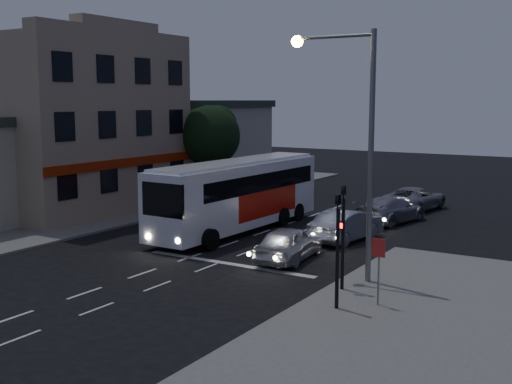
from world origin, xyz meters
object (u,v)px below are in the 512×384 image
Objects in this scene: car_sedan_c at (415,199)px; traffic_signal_main at (343,225)px; tour_bus at (238,193)px; regulatory_sign at (379,261)px; car_sedan_b at (391,210)px; car_suv at (289,243)px; streetlight at (354,127)px; street_tree at (210,133)px; car_sedan_a at (347,225)px; traffic_signal_side at (338,237)px.

traffic_signal_main is at bearing 107.44° from car_sedan_c.
tour_bus is 5.42× the size of regulatory_sign.
car_suv is at bearing 97.21° from car_sedan_b.
streetlight is at bearing 100.20° from traffic_signal_main.
traffic_signal_main is 21.38m from street_tree.
street_tree is (-17.51, 15.26, 2.90)m from regulatory_sign.
car_suv is 5.11m from traffic_signal_main.
car_sedan_a reaches higher than car_suv.
traffic_signal_side is (9.53, -8.86, 0.45)m from tour_bus.
tour_bus is at bearing 15.46° from car_sedan_a.
street_tree reaches higher than regulatory_sign.
car_suv is 1.04× the size of traffic_signal_side.
car_sedan_c is (0.09, 10.03, -0.04)m from car_sedan_a.
car_sedan_b is at bearing 108.17° from regulatory_sign.
traffic_signal_main is 1.00× the size of traffic_signal_side.
tour_bus is 10.84m from streetlight.
traffic_signal_main is at bearing 149.16° from regulatory_sign.
car_suv is 4.78m from car_sedan_a.
traffic_signal_side is at bearing 115.21° from car_sedan_b.
streetlight is (2.95, -6.35, 4.98)m from car_sedan_a.
traffic_signal_main is at bearing 109.49° from traffic_signal_side.
traffic_signal_main is 2.10m from traffic_signal_side.
car_sedan_c is at bearing -84.05° from car_sedan_a.
tour_bus is 2.31× the size of car_sedan_c.
traffic_signal_main is at bearing 114.29° from car_sedan_b.
car_sedan_b is at bearing 103.58° from traffic_signal_side.
car_sedan_a is (5.62, 0.89, -1.21)m from tour_bus.
car_sedan_b is at bearing -4.68° from street_tree.
traffic_signal_main is (3.12, -17.80, 1.70)m from car_sedan_c.
tour_bus is 1.32× the size of streetlight.
car_sedan_c is at bearing -98.32° from car_suv.
regulatory_sign is at bearing 111.86° from car_sedan_c.
car_suv is 0.69× the size of street_tree.
tour_bus is at bearing -43.07° from car_suv.
tour_bus is 2.78× the size of car_suv.
tour_bus is 1.92× the size of street_tree.
regulatory_sign is (1.70, -1.01, -0.82)m from traffic_signal_main.
streetlight is at bearing -30.89° from tour_bus.
car_sedan_c is 17.37m from streetlight.
car_sedan_c is at bearing 104.35° from regulatory_sign.
street_tree is (-12.06, 11.22, 3.77)m from car_suv.
tour_bus is 6.50m from car_suv.
streetlight is at bearing -39.51° from street_tree.
car_sedan_a is at bearing 112.44° from traffic_signal_main.
traffic_signal_main reaches higher than car_sedan_a.
traffic_signal_side reaches higher than car_sedan_b.
car_sedan_b is 0.55× the size of streetlight.
car_sedan_c is 1.26× the size of traffic_signal_side.
car_sedan_b reaches higher than car_sedan_c.
street_tree is at bearing 135.03° from tour_bus.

